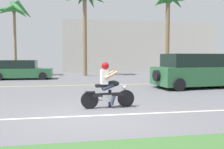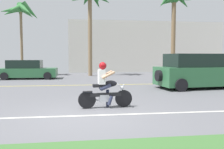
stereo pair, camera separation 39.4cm
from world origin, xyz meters
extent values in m
cube|color=slate|center=(0.00, 3.00, -0.02)|extent=(56.00, 30.00, 0.04)
cube|color=silver|center=(0.00, 0.05, 0.00)|extent=(50.40, 0.12, 0.01)
cube|color=yellow|center=(0.00, 7.60, 0.00)|extent=(50.40, 0.12, 0.01)
cylinder|color=black|center=(1.23, 1.11, 0.29)|extent=(0.58, 0.14, 0.57)
cylinder|color=black|center=(0.00, 1.00, 0.29)|extent=(0.58, 0.14, 0.57)
cylinder|color=#B7BAC1|center=(1.14, 1.10, 0.52)|extent=(0.26, 0.07, 0.50)
cube|color=black|center=(0.61, 1.06, 0.44)|extent=(1.04, 0.19, 0.11)
cube|color=#B7BAC1|center=(0.57, 1.05, 0.32)|extent=(0.32, 0.22, 0.23)
ellipsoid|color=black|center=(0.78, 1.07, 0.80)|extent=(0.42, 0.23, 0.21)
cube|color=black|center=(0.43, 1.04, 0.74)|extent=(0.47, 0.25, 0.10)
cube|color=black|center=(0.02, 1.00, 0.54)|extent=(0.32, 0.18, 0.06)
cylinder|color=#B7BAC1|center=(1.06, 1.10, 0.76)|extent=(0.09, 0.59, 0.03)
sphere|color=#B7BAC1|center=(1.17, 1.11, 0.64)|extent=(0.13, 0.13, 0.13)
cylinder|color=#B7BAC1|center=(0.34, 1.15, 0.26)|extent=(0.48, 0.11, 0.07)
cube|color=white|center=(0.48, 1.05, 1.03)|extent=(0.24, 0.32, 0.48)
sphere|color=maroon|center=(0.52, 1.05, 1.39)|extent=(0.25, 0.25, 0.25)
cylinder|color=#2D334C|center=(0.60, 0.96, 0.69)|extent=(0.39, 0.16, 0.24)
cylinder|color=#2D334C|center=(0.59, 1.15, 0.69)|extent=(0.39, 0.16, 0.24)
cylinder|color=#2D334C|center=(0.70, 1.20, 0.29)|extent=(0.11, 0.11, 0.58)
cylinder|color=#2D334C|center=(0.76, 0.96, 0.26)|extent=(0.20, 0.12, 0.32)
cylinder|color=tan|center=(0.69, 0.87, 1.10)|extent=(0.44, 0.12, 0.27)
cylinder|color=tan|center=(0.65, 1.25, 1.10)|extent=(0.44, 0.12, 0.27)
cube|color=#2D663D|center=(6.10, 5.43, 0.66)|extent=(4.61, 2.46, 0.96)
cube|color=black|center=(6.02, 5.42, 1.49)|extent=(3.35, 2.05, 0.70)
cylinder|color=black|center=(4.63, 4.26, 0.32)|extent=(0.66, 0.29, 0.64)
cylinder|color=black|center=(4.41, 6.25, 0.32)|extent=(0.66, 0.29, 0.64)
cylinder|color=black|center=(7.58, 6.59, 0.32)|extent=(0.66, 0.29, 0.64)
cylinder|color=black|center=(3.80, 5.18, 0.71)|extent=(0.26, 0.59, 0.58)
cube|color=#2D663D|center=(-4.07, 12.28, 0.49)|extent=(4.23, 1.74, 0.66)
cube|color=black|center=(-4.32, 12.28, 1.12)|extent=(2.46, 1.48, 0.61)
cylinder|color=black|center=(-2.56, 11.42, 0.28)|extent=(0.56, 0.19, 0.56)
cylinder|color=black|center=(-5.57, 13.14, 0.28)|extent=(0.56, 0.19, 0.56)
cylinder|color=black|center=(-2.54, 13.10, 0.28)|extent=(0.56, 0.19, 0.56)
cylinder|color=#846B4C|center=(0.73, 14.71, 3.55)|extent=(0.35, 0.35, 7.11)
cylinder|color=#846B4C|center=(-5.22, 15.44, 2.92)|extent=(0.22, 0.22, 5.85)
sphere|color=#337538|center=(-5.22, 15.44, 5.85)|extent=(0.58, 0.58, 0.58)
cone|color=#337538|center=(-4.44, 15.49, 5.65)|extent=(1.71, 0.72, 1.69)
cone|color=#337538|center=(-4.85, 16.14, 5.65)|extent=(1.45, 1.94, 1.25)
cone|color=#337538|center=(-5.40, 16.21, 5.65)|extent=(1.01, 1.82, 1.65)
cone|color=#337538|center=(-5.98, 15.67, 5.65)|extent=(1.97, 1.14, 1.19)
cone|color=#337538|center=(-5.96, 15.17, 5.65)|extent=(1.96, 1.24, 1.01)
cone|color=#337538|center=(-5.51, 14.71, 5.65)|extent=(1.26, 1.97, 1.19)
cone|color=#337538|center=(-4.71, 14.85, 5.65)|extent=(1.69, 1.81, 1.34)
cylinder|color=brown|center=(8.40, 14.80, 3.53)|extent=(0.39, 0.39, 7.06)
cone|color=#28662D|center=(9.21, 14.91, 6.86)|extent=(1.81, 0.87, 1.72)
cone|color=#28662D|center=(8.72, 15.55, 6.86)|extent=(1.35, 2.00, 1.34)
cone|color=#28662D|center=(8.03, 15.52, 6.86)|extent=(1.46, 1.97, 1.00)
cone|color=#28662D|center=(7.60, 14.68, 6.86)|extent=(1.74, 0.89, 1.79)
cube|color=beige|center=(7.32, 21.00, 2.78)|extent=(17.31, 4.00, 5.57)
camera|label=1|loc=(-0.63, -6.77, 1.69)|focal=38.98mm
camera|label=2|loc=(-0.24, -6.84, 1.69)|focal=38.98mm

